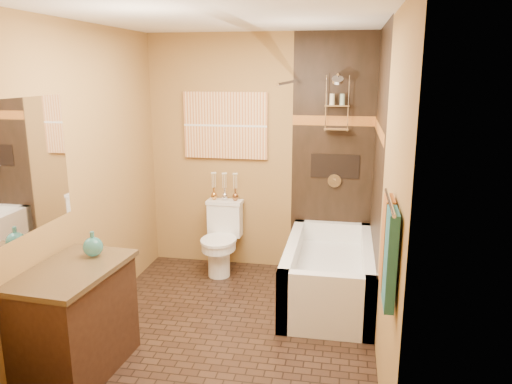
% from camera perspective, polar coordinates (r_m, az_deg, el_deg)
% --- Properties ---
extents(floor, '(3.00, 3.00, 0.00)m').
position_cam_1_polar(floor, '(4.34, -3.23, -15.54)').
color(floor, black).
rests_on(floor, ground).
extents(wall_left, '(0.02, 3.00, 2.50)m').
position_cam_1_polar(wall_left, '(4.33, -19.10, 1.37)').
color(wall_left, olive).
rests_on(wall_left, floor).
extents(wall_right, '(0.02, 3.00, 2.50)m').
position_cam_1_polar(wall_right, '(3.78, 14.46, -0.01)').
color(wall_right, olive).
rests_on(wall_right, floor).
extents(wall_back, '(2.40, 0.02, 2.50)m').
position_cam_1_polar(wall_back, '(5.32, 0.40, 4.35)').
color(wall_back, olive).
rests_on(wall_back, floor).
extents(wall_front, '(2.40, 0.02, 2.50)m').
position_cam_1_polar(wall_front, '(2.51, -11.74, -6.89)').
color(wall_front, olive).
rests_on(wall_front, floor).
extents(ceiling, '(3.00, 3.00, 0.00)m').
position_cam_1_polar(ceiling, '(3.80, -3.76, 19.44)').
color(ceiling, silver).
rests_on(ceiling, wall_back).
extents(alcove_tile_back, '(0.85, 0.01, 2.50)m').
position_cam_1_polar(alcove_tile_back, '(5.23, 8.78, 4.02)').
color(alcove_tile_back, black).
rests_on(alcove_tile_back, wall_back).
extents(alcove_tile_right, '(0.01, 1.50, 2.50)m').
position_cam_1_polar(alcove_tile_right, '(4.51, 13.71, 2.23)').
color(alcove_tile_right, black).
rests_on(alcove_tile_right, wall_right).
extents(mosaic_band_back, '(0.85, 0.01, 0.10)m').
position_cam_1_polar(mosaic_band_back, '(5.17, 8.93, 8.05)').
color(mosaic_band_back, '#914D1A').
rests_on(mosaic_band_back, alcove_tile_back).
extents(mosaic_band_right, '(0.01, 1.50, 0.10)m').
position_cam_1_polar(mosaic_band_right, '(4.46, 13.86, 6.90)').
color(mosaic_band_right, '#914D1A').
rests_on(mosaic_band_right, alcove_tile_right).
extents(alcove_niche, '(0.50, 0.01, 0.25)m').
position_cam_1_polar(alcove_niche, '(5.24, 9.01, 2.93)').
color(alcove_niche, black).
rests_on(alcove_niche, alcove_tile_back).
extents(shower_fixtures, '(0.24, 0.33, 1.16)m').
position_cam_1_polar(shower_fixtures, '(5.07, 9.20, 8.44)').
color(shower_fixtures, silver).
rests_on(shower_fixtures, floor).
extents(curtain_rod, '(0.03, 1.55, 0.03)m').
position_cam_1_polar(curtain_rod, '(4.45, 3.88, 12.43)').
color(curtain_rod, silver).
rests_on(curtain_rod, wall_back).
extents(towel_bar, '(0.02, 0.55, 0.02)m').
position_cam_1_polar(towel_bar, '(2.72, 15.05, -1.08)').
color(towel_bar, silver).
rests_on(towel_bar, wall_right).
extents(towel_teal, '(0.05, 0.22, 0.52)m').
position_cam_1_polar(towel_teal, '(2.67, 15.11, -7.40)').
color(towel_teal, '#1D5562').
rests_on(towel_teal, towel_bar).
extents(towel_rust, '(0.05, 0.22, 0.52)m').
position_cam_1_polar(towel_rust, '(2.92, 14.73, -5.57)').
color(towel_rust, '#94561B').
rests_on(towel_rust, towel_bar).
extents(sunset_painting, '(0.90, 0.04, 0.70)m').
position_cam_1_polar(sunset_painting, '(5.33, -3.50, 7.60)').
color(sunset_painting, '#C3632E').
rests_on(sunset_painting, wall_back).
extents(vanity_mirror, '(0.01, 1.00, 0.90)m').
position_cam_1_polar(vanity_mirror, '(3.65, -24.96, 2.66)').
color(vanity_mirror, white).
rests_on(vanity_mirror, wall_left).
extents(bathtub, '(0.80, 1.50, 0.55)m').
position_cam_1_polar(bathtub, '(4.81, 8.33, -9.65)').
color(bathtub, white).
rests_on(bathtub, floor).
extents(toilet, '(0.39, 0.57, 0.75)m').
position_cam_1_polar(toilet, '(5.35, -3.98, -5.26)').
color(toilet, white).
rests_on(toilet, floor).
extents(vanity, '(0.62, 0.94, 0.80)m').
position_cam_1_polar(vanity, '(3.86, -19.97, -13.63)').
color(vanity, black).
rests_on(vanity, floor).
extents(teal_bottle, '(0.15, 0.15, 0.23)m').
position_cam_1_polar(teal_bottle, '(3.83, -18.15, -5.68)').
color(teal_bottle, '#287977').
rests_on(teal_bottle, vanity).
extents(bud_vases, '(0.30, 0.06, 0.30)m').
position_cam_1_polar(bud_vases, '(5.36, -3.62, 0.72)').
color(bud_vases, '#C88A3E').
rests_on(bud_vases, toilet).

